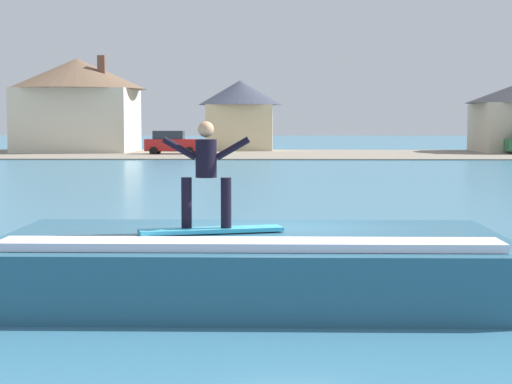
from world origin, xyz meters
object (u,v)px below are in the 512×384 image
(car_near_shore, at_px, (172,143))
(tree_tall_bare, at_px, (61,88))
(house_small_cottage, at_px, (240,112))
(surfer, at_px, (206,168))
(surfboard, at_px, (211,230))
(house_with_chimney, at_px, (78,100))
(wave_crest, at_px, (253,264))

(car_near_shore, distance_m, tree_tall_bare, 12.07)
(house_small_cottage, bearing_deg, surfer, -88.15)
(surfboard, distance_m, car_near_shore, 54.18)
(house_with_chimney, bearing_deg, surfboard, -75.39)
(surfboard, bearing_deg, house_with_chimney, 104.61)
(surfer, relative_size, house_with_chimney, 0.14)
(surfboard, relative_size, tree_tall_bare, 0.33)
(house_with_chimney, relative_size, tree_tall_bare, 1.70)
(surfboard, distance_m, house_with_chimney, 60.99)
(house_with_chimney, bearing_deg, wave_crest, -74.72)
(surfer, height_order, house_small_cottage, house_small_cottage)
(surfboard, relative_size, surfer, 1.37)
(house_with_chimney, bearing_deg, house_small_cottage, 14.53)
(surfer, xyz_separation_m, car_near_shore, (-6.89, 53.69, -1.08))
(car_near_shore, xyz_separation_m, house_with_chimney, (-8.39, 5.21, 3.34))
(car_near_shore, distance_m, house_with_chimney, 10.43)
(house_small_cottage, height_order, tree_tall_bare, tree_tall_bare)
(car_near_shore, bearing_deg, house_with_chimney, 148.15)
(wave_crest, distance_m, car_near_shore, 53.77)
(car_near_shore, height_order, house_with_chimney, house_with_chimney)
(car_near_shore, bearing_deg, surfboard, -82.61)
(surfboard, bearing_deg, car_near_shore, 97.39)
(surfer, xyz_separation_m, house_with_chimney, (-15.28, 58.90, 2.26))
(wave_crest, height_order, house_with_chimney, house_with_chimney)
(house_with_chimney, xyz_separation_m, tree_tall_bare, (-1.42, 0.32, 1.00))
(car_near_shore, height_order, tree_tall_bare, tree_tall_bare)
(surfboard, xyz_separation_m, surfer, (-0.07, 0.04, 0.93))
(house_with_chimney, bearing_deg, surfer, -75.45)
(wave_crest, bearing_deg, tree_tall_bare, 106.48)
(house_small_cottage, bearing_deg, house_with_chimney, -165.47)
(surfer, height_order, tree_tall_bare, tree_tall_bare)
(surfer, height_order, car_near_shore, surfer)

